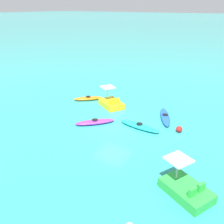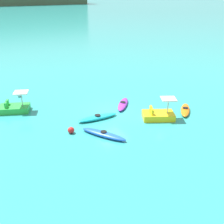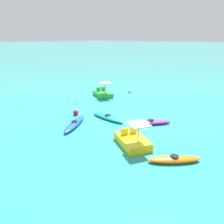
{
  "view_description": "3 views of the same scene",
  "coord_description": "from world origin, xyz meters",
  "px_view_note": "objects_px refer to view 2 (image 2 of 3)",
  "views": [
    {
      "loc": [
        -9.07,
        13.42,
        8.46
      ],
      "look_at": [
        0.6,
        -0.84,
        0.78
      ],
      "focal_mm": 38.48,
      "sensor_mm": 36.0,
      "label": 1
    },
    {
      "loc": [
        -11.0,
        -18.63,
        9.25
      ],
      "look_at": [
        -0.51,
        -1.04,
        0.35
      ],
      "focal_mm": 45.21,
      "sensor_mm": 36.0,
      "label": 2
    },
    {
      "loc": [
        9.25,
        -13.09,
        6.26
      ],
      "look_at": [
        -1.38,
        -0.94,
        0.68
      ],
      "focal_mm": 34.88,
      "sensor_mm": 36.0,
      "label": 3
    }
  ],
  "objects_px": {
    "kayak_blue": "(104,134)",
    "pedal_boat_yellow": "(159,115)",
    "pedal_boat_green": "(14,108)",
    "buoy_white": "(19,95)",
    "kayak_cyan": "(98,117)",
    "buoy_red": "(71,130)",
    "kayak_purple": "(123,104)",
    "kayak_orange": "(185,110)"
  },
  "relations": [
    {
      "from": "kayak_blue",
      "to": "pedal_boat_yellow",
      "type": "bearing_deg",
      "value": 3.73
    },
    {
      "from": "pedal_boat_green",
      "to": "buoy_white",
      "type": "bearing_deg",
      "value": 70.15
    },
    {
      "from": "kayak_cyan",
      "to": "buoy_red",
      "type": "xyz_separation_m",
      "value": [
        -2.69,
        -1.08,
        0.07
      ]
    },
    {
      "from": "buoy_red",
      "to": "pedal_boat_yellow",
      "type": "bearing_deg",
      "value": -10.27
    },
    {
      "from": "kayak_cyan",
      "to": "kayak_purple",
      "type": "relative_size",
      "value": 1.2
    },
    {
      "from": "buoy_white",
      "to": "kayak_orange",
      "type": "bearing_deg",
      "value": -44.34
    },
    {
      "from": "kayak_orange",
      "to": "kayak_purple",
      "type": "relative_size",
      "value": 0.9
    },
    {
      "from": "buoy_red",
      "to": "pedal_boat_green",
      "type": "bearing_deg",
      "value": 112.57
    },
    {
      "from": "pedal_boat_yellow",
      "to": "buoy_white",
      "type": "relative_size",
      "value": 7.1
    },
    {
      "from": "kayak_purple",
      "to": "kayak_blue",
      "type": "bearing_deg",
      "value": -136.16
    },
    {
      "from": "buoy_red",
      "to": "kayak_orange",
      "type": "bearing_deg",
      "value": -7.83
    },
    {
      "from": "kayak_orange",
      "to": "buoy_white",
      "type": "relative_size",
      "value": 6.24
    },
    {
      "from": "kayak_cyan",
      "to": "kayak_purple",
      "type": "distance_m",
      "value": 3.45
    },
    {
      "from": "kayak_blue",
      "to": "buoy_white",
      "type": "height_order",
      "value": "buoy_white"
    },
    {
      "from": "pedal_boat_green",
      "to": "pedal_boat_yellow",
      "type": "distance_m",
      "value": 11.76
    },
    {
      "from": "kayak_blue",
      "to": "kayak_cyan",
      "type": "bearing_deg",
      "value": 70.38
    },
    {
      "from": "kayak_orange",
      "to": "buoy_white",
      "type": "distance_m",
      "value": 15.19
    },
    {
      "from": "kayak_blue",
      "to": "pedal_boat_yellow",
      "type": "height_order",
      "value": "pedal_boat_yellow"
    },
    {
      "from": "kayak_orange",
      "to": "pedal_boat_yellow",
      "type": "height_order",
      "value": "pedal_boat_yellow"
    },
    {
      "from": "kayak_cyan",
      "to": "buoy_white",
      "type": "height_order",
      "value": "buoy_white"
    },
    {
      "from": "kayak_orange",
      "to": "pedal_boat_green",
      "type": "distance_m",
      "value": 14.09
    },
    {
      "from": "kayak_orange",
      "to": "pedal_boat_green",
      "type": "xyz_separation_m",
      "value": [
        -12.07,
        7.28,
        0.17
      ]
    },
    {
      "from": "kayak_purple",
      "to": "buoy_white",
      "type": "bearing_deg",
      "value": 136.03
    },
    {
      "from": "kayak_orange",
      "to": "kayak_purple",
      "type": "height_order",
      "value": "same"
    },
    {
      "from": "pedal_boat_green",
      "to": "pedal_boat_yellow",
      "type": "relative_size",
      "value": 0.99
    },
    {
      "from": "kayak_blue",
      "to": "buoy_white",
      "type": "relative_size",
      "value": 8.51
    },
    {
      "from": "kayak_blue",
      "to": "pedal_boat_yellow",
      "type": "relative_size",
      "value": 1.2
    },
    {
      "from": "kayak_cyan",
      "to": "kayak_orange",
      "type": "bearing_deg",
      "value": -19.16
    },
    {
      "from": "pedal_boat_green",
      "to": "pedal_boat_yellow",
      "type": "height_order",
      "value": "same"
    },
    {
      "from": "kayak_blue",
      "to": "buoy_red",
      "type": "relative_size",
      "value": 7.39
    },
    {
      "from": "buoy_white",
      "to": "pedal_boat_green",
      "type": "bearing_deg",
      "value": -109.85
    },
    {
      "from": "kayak_cyan",
      "to": "pedal_boat_yellow",
      "type": "bearing_deg",
      "value": -29.23
    },
    {
      "from": "buoy_white",
      "to": "buoy_red",
      "type": "bearing_deg",
      "value": -82.22
    },
    {
      "from": "kayak_purple",
      "to": "pedal_boat_green",
      "type": "bearing_deg",
      "value": 156.94
    },
    {
      "from": "kayak_blue",
      "to": "buoy_white",
      "type": "bearing_deg",
      "value": 105.5
    },
    {
      "from": "kayak_orange",
      "to": "kayak_purple",
      "type": "bearing_deg",
      "value": 134.97
    },
    {
      "from": "kayak_cyan",
      "to": "pedal_boat_yellow",
      "type": "height_order",
      "value": "pedal_boat_yellow"
    },
    {
      "from": "kayak_orange",
      "to": "buoy_red",
      "type": "height_order",
      "value": "buoy_red"
    },
    {
      "from": "kayak_purple",
      "to": "buoy_white",
      "type": "relative_size",
      "value": 6.96
    },
    {
      "from": "buoy_red",
      "to": "buoy_white",
      "type": "bearing_deg",
      "value": 97.78
    },
    {
      "from": "kayak_orange",
      "to": "kayak_cyan",
      "type": "relative_size",
      "value": 0.75
    },
    {
      "from": "kayak_purple",
      "to": "buoy_white",
      "type": "height_order",
      "value": "buoy_white"
    }
  ]
}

